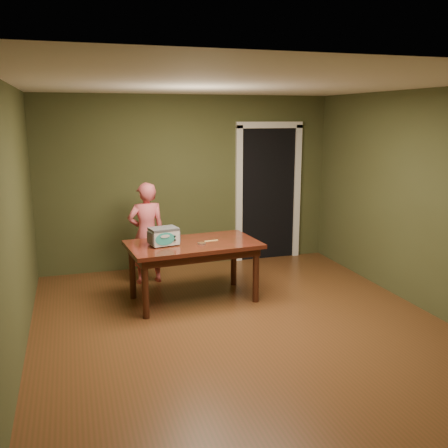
% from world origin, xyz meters
% --- Properties ---
extents(floor, '(5.00, 5.00, 0.00)m').
position_xyz_m(floor, '(0.00, 0.00, 0.00)').
color(floor, brown).
rests_on(floor, ground).
extents(room_shell, '(4.52, 5.02, 2.61)m').
position_xyz_m(room_shell, '(0.00, 0.00, 1.71)').
color(room_shell, '#404525').
rests_on(room_shell, ground).
extents(doorway, '(1.10, 0.66, 2.25)m').
position_xyz_m(doorway, '(1.30, 2.78, 1.06)').
color(doorway, black).
rests_on(doorway, ground).
extents(dining_table, '(1.67, 1.04, 0.75)m').
position_xyz_m(dining_table, '(-0.32, 0.95, 0.65)').
color(dining_table, '#39190D').
rests_on(dining_table, floor).
extents(toy_oven, '(0.39, 0.30, 0.22)m').
position_xyz_m(toy_oven, '(-0.68, 0.94, 0.87)').
color(toy_oven, '#4C4F54').
rests_on(toy_oven, dining_table).
extents(baking_pan, '(0.10, 0.10, 0.02)m').
position_xyz_m(baking_pan, '(-0.24, 0.84, 0.76)').
color(baking_pan, silver).
rests_on(baking_pan, dining_table).
extents(spatula, '(0.18, 0.05, 0.01)m').
position_xyz_m(spatula, '(-0.08, 0.96, 0.75)').
color(spatula, '#EBBF66').
rests_on(spatula, dining_table).
extents(child, '(0.54, 0.38, 1.41)m').
position_xyz_m(child, '(-0.76, 1.82, 0.70)').
color(child, '#DA5960').
rests_on(child, floor).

